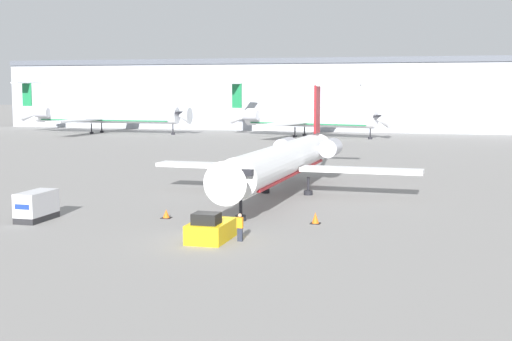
% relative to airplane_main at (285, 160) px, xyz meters
% --- Properties ---
extents(ground_plane, '(600.00, 600.00, 0.00)m').
position_rel_airplane_main_xyz_m(ground_plane, '(-0.35, -20.43, -3.24)').
color(ground_plane, gray).
extents(terminal_building, '(180.00, 16.80, 16.09)m').
position_rel_airplane_main_xyz_m(terminal_building, '(-0.35, 99.57, 4.83)').
color(terminal_building, '#9EA3AD').
rests_on(terminal_building, ground).
extents(airplane_main, '(24.56, 31.66, 10.04)m').
position_rel_airplane_main_xyz_m(airplane_main, '(0.00, 0.00, 0.00)').
color(airplane_main, white).
rests_on(airplane_main, ground).
extents(pushback_tug, '(2.30, 3.96, 1.92)m').
position_rel_airplane_main_xyz_m(pushback_tug, '(-0.18, -19.93, -2.52)').
color(pushback_tug, yellow).
rests_on(pushback_tug, ground).
extents(luggage_cart, '(1.63, 3.67, 2.17)m').
position_rel_airplane_main_xyz_m(luggage_cart, '(-14.74, -16.87, -2.16)').
color(luggage_cart, '#232326').
rests_on(luggage_cart, ground).
extents(worker_near_tug, '(0.40, 0.25, 1.80)m').
position_rel_airplane_main_xyz_m(worker_near_tug, '(1.70, -19.68, -2.29)').
color(worker_near_tug, '#232838').
rests_on(worker_near_tug, ground).
extents(traffic_cone_left, '(0.72, 0.72, 0.66)m').
position_rel_airplane_main_xyz_m(traffic_cone_left, '(-5.93, -13.47, -2.93)').
color(traffic_cone_left, black).
rests_on(traffic_cone_left, ground).
extents(traffic_cone_right, '(0.72, 0.72, 0.82)m').
position_rel_airplane_main_xyz_m(traffic_cone_right, '(5.23, -12.63, -2.85)').
color(traffic_cone_right, black).
rests_on(traffic_cone_right, ground).
extents(airplane_parked_far_left, '(34.00, 32.50, 10.55)m').
position_rel_airplane_main_xyz_m(airplane_parked_far_left, '(-13.53, 74.87, 0.48)').
color(airplane_parked_far_left, white).
rests_on(airplane_parked_far_left, ground).
extents(airplane_parked_far_right, '(38.86, 35.69, 10.72)m').
position_rel_airplane_main_xyz_m(airplane_parked_far_right, '(-57.03, 74.08, 0.65)').
color(airplane_parked_far_right, silver).
rests_on(airplane_parked_far_right, ground).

